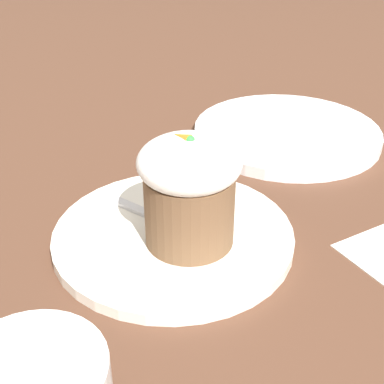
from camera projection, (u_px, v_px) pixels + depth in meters
ground_plane at (173, 240)px, 0.51m from camera, size 4.00×4.00×0.00m
dessert_plate at (173, 235)px, 0.51m from camera, size 0.23×0.23×0.01m
carrot_cake at (192, 187)px, 0.47m from camera, size 0.09×0.09×0.11m
spoon at (177, 223)px, 0.51m from camera, size 0.13×0.04×0.01m
side_plate at (287, 133)px, 0.70m from camera, size 0.24×0.24×0.01m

